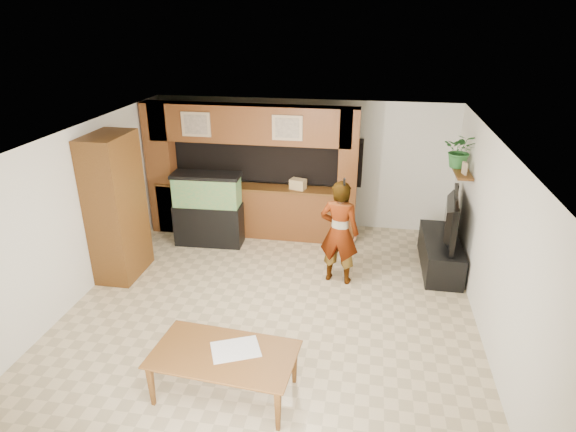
% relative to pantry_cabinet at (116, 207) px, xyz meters
% --- Properties ---
extents(floor, '(6.50, 6.50, 0.00)m').
position_rel_pantry_cabinet_xyz_m(floor, '(2.70, -0.60, -1.21)').
color(floor, '#CCB78E').
rests_on(floor, ground).
extents(ceiling, '(6.50, 6.50, 0.00)m').
position_rel_pantry_cabinet_xyz_m(ceiling, '(2.70, -0.60, 1.39)').
color(ceiling, white).
rests_on(ceiling, wall_back).
extents(wall_back, '(6.00, 0.00, 6.00)m').
position_rel_pantry_cabinet_xyz_m(wall_back, '(2.70, 2.65, 0.09)').
color(wall_back, white).
rests_on(wall_back, floor).
extents(wall_left, '(0.00, 6.50, 6.50)m').
position_rel_pantry_cabinet_xyz_m(wall_left, '(-0.30, -0.60, 0.09)').
color(wall_left, white).
rests_on(wall_left, floor).
extents(wall_right, '(0.00, 6.50, 6.50)m').
position_rel_pantry_cabinet_xyz_m(wall_right, '(5.70, -0.60, 0.09)').
color(wall_right, white).
rests_on(wall_right, floor).
extents(partition, '(4.20, 0.99, 2.60)m').
position_rel_pantry_cabinet_xyz_m(partition, '(1.75, 2.04, 0.10)').
color(partition, brown).
rests_on(partition, floor).
extents(wall_clock, '(0.05, 0.25, 0.25)m').
position_rel_pantry_cabinet_xyz_m(wall_clock, '(-0.27, 0.40, 0.69)').
color(wall_clock, black).
rests_on(wall_clock, wall_left).
extents(wall_shelf, '(0.25, 0.90, 0.04)m').
position_rel_pantry_cabinet_xyz_m(wall_shelf, '(5.55, 1.35, 0.49)').
color(wall_shelf, brown).
rests_on(wall_shelf, wall_right).
extents(pantry_cabinet, '(0.60, 0.99, 2.42)m').
position_rel_pantry_cabinet_xyz_m(pantry_cabinet, '(0.00, 0.00, 0.00)').
color(pantry_cabinet, brown).
rests_on(pantry_cabinet, floor).
extents(trash_can, '(0.29, 0.29, 0.53)m').
position_rel_pantry_cabinet_xyz_m(trash_can, '(-0.09, 0.20, -0.94)').
color(trash_can, '#B2B2B7').
rests_on(trash_can, floor).
extents(aquarium, '(1.27, 0.48, 1.41)m').
position_rel_pantry_cabinet_xyz_m(aquarium, '(1.08, 1.35, -0.52)').
color(aquarium, black).
rests_on(aquarium, floor).
extents(tv_stand, '(0.60, 1.64, 0.55)m').
position_rel_pantry_cabinet_xyz_m(tv_stand, '(5.35, 1.10, -0.93)').
color(tv_stand, black).
rests_on(tv_stand, floor).
extents(television, '(0.37, 1.41, 0.81)m').
position_rel_pantry_cabinet_xyz_m(television, '(5.35, 1.10, -0.26)').
color(television, black).
rests_on(television, tv_stand).
extents(photo_frame, '(0.07, 0.15, 0.20)m').
position_rel_pantry_cabinet_xyz_m(photo_frame, '(5.55, 1.13, 0.61)').
color(photo_frame, tan).
rests_on(photo_frame, wall_shelf).
extents(potted_plant, '(0.65, 0.60, 0.59)m').
position_rel_pantry_cabinet_xyz_m(potted_plant, '(5.52, 1.50, 0.81)').
color(potted_plant, '#2B6D2F').
rests_on(potted_plant, wall_shelf).
extents(person, '(0.70, 0.52, 1.75)m').
position_rel_pantry_cabinet_xyz_m(person, '(3.62, 0.36, -0.33)').
color(person, '#A18A58').
rests_on(person, floor).
extents(microphone, '(0.03, 0.09, 0.15)m').
position_rel_pantry_cabinet_xyz_m(microphone, '(3.67, 0.20, 0.58)').
color(microphone, black).
rests_on(microphone, person).
extents(dining_table, '(1.71, 1.04, 0.58)m').
position_rel_pantry_cabinet_xyz_m(dining_table, '(2.53, -2.50, -0.92)').
color(dining_table, brown).
rests_on(dining_table, floor).
extents(newspaper_a, '(0.66, 0.58, 0.01)m').
position_rel_pantry_cabinet_xyz_m(newspaper_a, '(2.65, -2.38, -0.63)').
color(newspaper_a, silver).
rests_on(newspaper_a, dining_table).
extents(counter_box, '(0.33, 0.27, 0.19)m').
position_rel_pantry_cabinet_xyz_m(counter_box, '(2.72, 1.85, -0.07)').
color(counter_box, tan).
rests_on(counter_box, partition).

